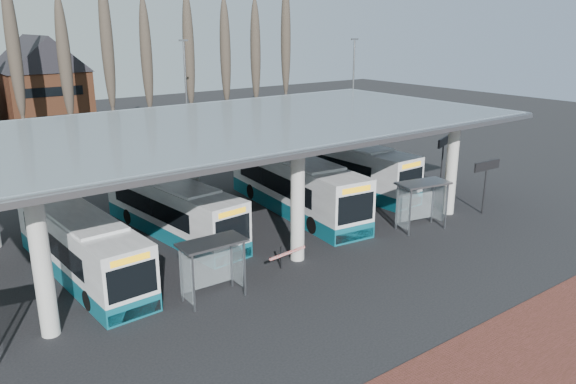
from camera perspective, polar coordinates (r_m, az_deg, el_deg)
ground at (r=26.96m, az=4.23°, el=-8.51°), size 140.00×140.00×0.00m
station_canopy at (r=31.39m, az=-5.18°, el=6.04°), size 32.00×16.00×6.34m
poplar_row at (r=53.83m, az=-19.82°, el=12.94°), size 45.10×1.10×14.50m
lamp_post_b at (r=49.89m, az=-10.29°, el=9.44°), size 0.80×0.16×10.17m
lamp_post_c at (r=53.00m, az=6.62°, el=10.01°), size 0.80×0.16×10.17m
bus_0 at (r=28.23m, az=-20.36°, el=-5.14°), size 3.01×11.31×3.11m
bus_1 at (r=32.29m, az=-11.70°, el=-1.68°), size 3.53×11.39×3.11m
bus_2 at (r=35.50m, az=0.66°, el=0.69°), size 4.07×12.86×3.51m
bus_3 at (r=40.62m, az=5.60°, el=2.60°), size 3.01×12.28×3.39m
shelter_1 at (r=24.41m, az=-7.83°, el=-6.47°), size 2.89×1.48×2.66m
shelter_2 at (r=33.17m, az=13.34°, el=-0.24°), size 3.26×2.07×2.81m
info_sign_0 at (r=36.66m, az=19.52°, el=2.15°), size 2.28×0.22×3.38m
info_sign_1 at (r=42.10m, az=15.51°, el=4.58°), size 2.31×1.03×3.62m
barrier at (r=27.06m, az=-0.20°, el=-6.33°), size 2.26×0.74×1.13m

